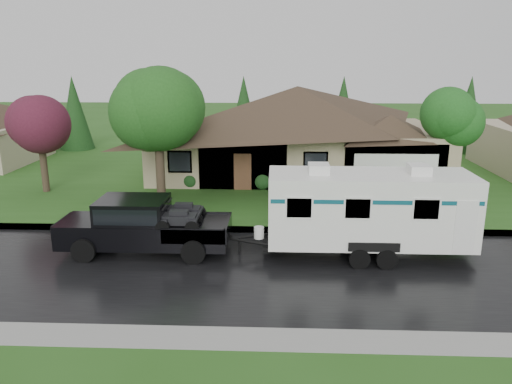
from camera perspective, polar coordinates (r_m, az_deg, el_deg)
ground at (r=20.18m, az=0.29°, el=-6.64°), size 140.00×140.00×0.00m
road at (r=18.33m, az=0.06°, el=-8.92°), size 140.00×8.00×0.01m
curb at (r=22.26m, az=0.50°, el=-4.33°), size 140.00×0.50×0.15m
lawn at (r=34.55m, az=1.19°, el=2.66°), size 140.00×26.00×0.15m
house_main at (r=32.85m, az=5.22°, el=8.18°), size 19.44×10.80×6.90m
tree_left_green at (r=25.35m, az=-11.22°, el=9.19°), size 4.23×4.23×7.00m
tree_red at (r=30.14m, az=-23.51°, el=6.96°), size 3.25×3.25×5.38m
tree_right_green at (r=30.18m, az=21.74°, el=7.73°), size 3.51×3.51×5.81m
shrub_row at (r=28.89m, az=4.93°, el=1.32°), size 13.60×1.00×1.00m
pickup_truck at (r=20.11m, az=-12.93°, el=-3.57°), size 6.56×2.49×2.19m
travel_trailer at (r=19.51m, az=12.81°, el=-1.81°), size 8.09×2.84×3.63m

